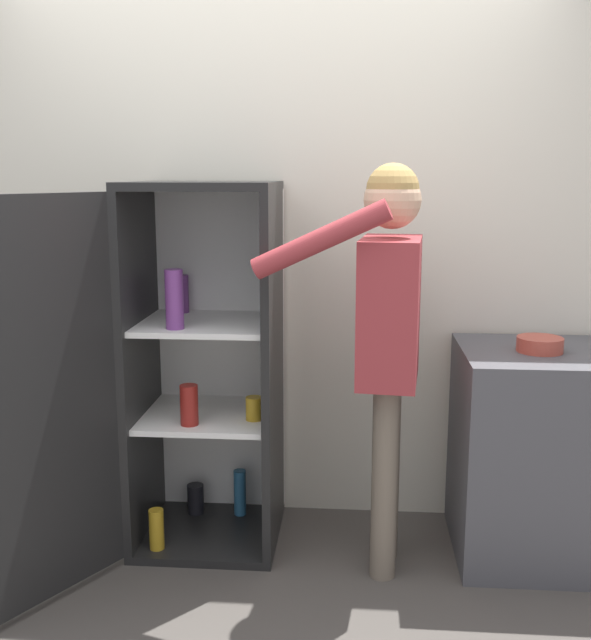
{
  "coord_description": "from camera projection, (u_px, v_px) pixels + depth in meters",
  "views": [
    {
      "loc": [
        0.38,
        -2.48,
        1.62
      ],
      "look_at": [
        0.13,
        0.63,
        1.01
      ],
      "focal_mm": 42.0,
      "sensor_mm": 36.0,
      "label": 1
    }
  ],
  "objects": [
    {
      "name": "bowl",
      "position": [
        540.0,
        344.0,
        3.07
      ],
      "size": [
        0.19,
        0.19,
        0.06
      ],
      "color": "#B24738",
      "rests_on": "counter"
    },
    {
      "name": "person",
      "position": [
        387.0,
        316.0,
        2.94
      ],
      "size": [
        0.66,
        0.53,
        1.66
      ],
      "color": "#726656",
      "rests_on": "ground_plane"
    },
    {
      "name": "wall_back",
      "position": [
        274.0,
        249.0,
        3.48
      ],
      "size": [
        7.0,
        0.06,
        2.55
      ],
      "color": "silver",
      "rests_on": "ground_plane"
    },
    {
      "name": "counter",
      "position": [
        539.0,
        453.0,
        3.18
      ],
      "size": [
        0.69,
        0.64,
        0.9
      ],
      "color": "#4C4C51",
      "rests_on": "ground_plane"
    },
    {
      "name": "refrigerator",
      "position": [
        177.0,
        372.0,
        3.19
      ],
      "size": [
        0.97,
        1.13,
        1.59
      ],
      "color": "black",
      "rests_on": "ground_plane"
    },
    {
      "name": "ground_plane",
      "position": [
        247.0,
        619.0,
        2.77
      ],
      "size": [
        12.0,
        12.0,
        0.0
      ],
      "primitive_type": "plane",
      "color": "#4C4742"
    }
  ]
}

